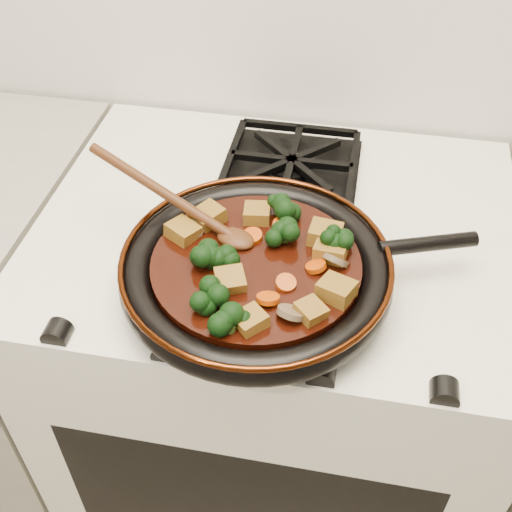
# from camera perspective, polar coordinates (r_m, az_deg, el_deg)

# --- Properties ---
(stove) EXTENTS (0.76, 0.60, 0.90)m
(stove) POSITION_cam_1_polar(r_m,az_deg,el_deg) (1.35, 1.52, -11.65)
(stove) COLOR white
(stove) RESTS_ON ground
(burner_grate_front) EXTENTS (0.23, 0.23, 0.03)m
(burner_grate_front) POSITION_cam_1_polar(r_m,az_deg,el_deg) (0.91, 0.59, -2.11)
(burner_grate_front) COLOR black
(burner_grate_front) RESTS_ON stove
(burner_grate_back) EXTENTS (0.23, 0.23, 0.03)m
(burner_grate_back) POSITION_cam_1_polar(r_m,az_deg,el_deg) (1.12, 3.16, 8.08)
(burner_grate_back) COLOR black
(burner_grate_back) RESTS_ON stove
(skillet) EXTENTS (0.49, 0.37, 0.05)m
(skillet) POSITION_cam_1_polar(r_m,az_deg,el_deg) (0.88, 0.12, -1.22)
(skillet) COLOR black
(skillet) RESTS_ON burner_grate_front
(braising_sauce) EXTENTS (0.29, 0.29, 0.02)m
(braising_sauce) POSITION_cam_1_polar(r_m,az_deg,el_deg) (0.87, 0.00, -1.00)
(braising_sauce) COLOR black
(braising_sauce) RESTS_ON skillet
(tofu_cube_0) EXTENTS (0.05, 0.05, 0.03)m
(tofu_cube_0) POSITION_cam_1_polar(r_m,az_deg,el_deg) (0.88, 6.70, 0.56)
(tofu_cube_0) COLOR brown
(tofu_cube_0) RESTS_ON braising_sauce
(tofu_cube_1) EXTENTS (0.06, 0.06, 0.03)m
(tofu_cube_1) POSITION_cam_1_polar(r_m,az_deg,el_deg) (0.93, -4.29, 3.51)
(tofu_cube_1) COLOR brown
(tofu_cube_1) RESTS_ON braising_sauce
(tofu_cube_2) EXTENTS (0.05, 0.05, 0.02)m
(tofu_cube_2) POSITION_cam_1_polar(r_m,az_deg,el_deg) (0.79, -0.51, -5.76)
(tofu_cube_2) COLOR brown
(tofu_cube_2) RESTS_ON braising_sauce
(tofu_cube_3) EXTENTS (0.04, 0.05, 0.03)m
(tofu_cube_3) POSITION_cam_1_polar(r_m,az_deg,el_deg) (0.93, 0.08, 3.79)
(tofu_cube_3) COLOR brown
(tofu_cube_3) RESTS_ON braising_sauce
(tofu_cube_4) EXTENTS (0.06, 0.05, 0.03)m
(tofu_cube_4) POSITION_cam_1_polar(r_m,az_deg,el_deg) (0.90, -6.51, 2.15)
(tofu_cube_4) COLOR brown
(tofu_cube_4) RESTS_ON braising_sauce
(tofu_cube_5) EXTENTS (0.05, 0.05, 0.02)m
(tofu_cube_5) POSITION_cam_1_polar(r_m,az_deg,el_deg) (0.80, 4.88, -4.92)
(tofu_cube_5) COLOR brown
(tofu_cube_5) RESTS_ON braising_sauce
(tofu_cube_6) EXTENTS (0.05, 0.05, 0.02)m
(tofu_cube_6) POSITION_cam_1_polar(r_m,az_deg,el_deg) (0.83, -2.30, -2.22)
(tofu_cube_6) COLOR brown
(tofu_cube_6) RESTS_ON braising_sauce
(tofu_cube_7) EXTENTS (0.06, 0.06, 0.03)m
(tofu_cube_7) POSITION_cam_1_polar(r_m,az_deg,el_deg) (0.82, 7.15, -3.05)
(tofu_cube_7) COLOR brown
(tofu_cube_7) RESTS_ON braising_sauce
(tofu_cube_8) EXTENTS (0.05, 0.05, 0.03)m
(tofu_cube_8) POSITION_cam_1_polar(r_m,az_deg,el_deg) (0.90, 6.17, 1.94)
(tofu_cube_8) COLOR brown
(tofu_cube_8) RESTS_ON braising_sauce
(broccoli_floret_0) EXTENTS (0.09, 0.09, 0.06)m
(broccoli_floret_0) POSITION_cam_1_polar(r_m,az_deg,el_deg) (0.78, -2.28, -6.24)
(broccoli_floret_0) COLOR black
(broccoli_floret_0) RESTS_ON braising_sauce
(broccoli_floret_1) EXTENTS (0.08, 0.08, 0.06)m
(broccoli_floret_1) POSITION_cam_1_polar(r_m,az_deg,el_deg) (0.89, 2.61, 1.89)
(broccoli_floret_1) COLOR black
(broccoli_floret_1) RESTS_ON braising_sauce
(broccoli_floret_2) EXTENTS (0.08, 0.08, 0.06)m
(broccoli_floret_2) POSITION_cam_1_polar(r_m,az_deg,el_deg) (0.81, -3.78, -3.97)
(broccoli_floret_2) COLOR black
(broccoli_floret_2) RESTS_ON braising_sauce
(broccoli_floret_3) EXTENTS (0.08, 0.09, 0.06)m
(broccoli_floret_3) POSITION_cam_1_polar(r_m,az_deg,el_deg) (0.93, 2.30, 3.87)
(broccoli_floret_3) COLOR black
(broccoli_floret_3) RESTS_ON braising_sauce
(broccoli_floret_4) EXTENTS (0.07, 0.06, 0.06)m
(broccoli_floret_4) POSITION_cam_1_polar(r_m,az_deg,el_deg) (0.88, 7.33, 1.18)
(broccoli_floret_4) COLOR black
(broccoli_floret_4) RESTS_ON braising_sauce
(broccoli_floret_5) EXTENTS (0.09, 0.08, 0.06)m
(broccoli_floret_5) POSITION_cam_1_polar(r_m,az_deg,el_deg) (0.85, -2.64, -0.56)
(broccoli_floret_5) COLOR black
(broccoli_floret_5) RESTS_ON braising_sauce
(broccoli_floret_6) EXTENTS (0.08, 0.08, 0.08)m
(broccoli_floret_6) POSITION_cam_1_polar(r_m,az_deg,el_deg) (0.86, -4.49, -0.14)
(broccoli_floret_6) COLOR black
(broccoli_floret_6) RESTS_ON braising_sauce
(carrot_coin_0) EXTENTS (0.03, 0.03, 0.02)m
(carrot_coin_0) POSITION_cam_1_polar(r_m,az_deg,el_deg) (0.91, 2.38, 2.69)
(carrot_coin_0) COLOR #B83D05
(carrot_coin_0) RESTS_ON braising_sauce
(carrot_coin_1) EXTENTS (0.03, 0.03, 0.01)m
(carrot_coin_1) POSITION_cam_1_polar(r_m,az_deg,el_deg) (0.90, -0.31, 1.80)
(carrot_coin_1) COLOR #B83D05
(carrot_coin_1) RESTS_ON braising_sauce
(carrot_coin_2) EXTENTS (0.03, 0.03, 0.02)m
(carrot_coin_2) POSITION_cam_1_polar(r_m,az_deg,el_deg) (0.83, 2.67, -2.41)
(carrot_coin_2) COLOR #B83D05
(carrot_coin_2) RESTS_ON braising_sauce
(carrot_coin_3) EXTENTS (0.03, 0.03, 0.02)m
(carrot_coin_3) POSITION_cam_1_polar(r_m,az_deg,el_deg) (0.86, 5.36, -0.92)
(carrot_coin_3) COLOR #B83D05
(carrot_coin_3) RESTS_ON braising_sauce
(carrot_coin_4) EXTENTS (0.03, 0.03, 0.02)m
(carrot_coin_4) POSITION_cam_1_polar(r_m,az_deg,el_deg) (0.81, 1.08, -3.79)
(carrot_coin_4) COLOR #B83D05
(carrot_coin_4) RESTS_ON braising_sauce
(carrot_coin_5) EXTENTS (0.03, 0.03, 0.02)m
(carrot_coin_5) POSITION_cam_1_polar(r_m,az_deg,el_deg) (0.87, -4.81, -0.03)
(carrot_coin_5) COLOR #B83D05
(carrot_coin_5) RESTS_ON braising_sauce
(mushroom_slice_0) EXTENTS (0.05, 0.05, 0.03)m
(mushroom_slice_0) POSITION_cam_1_polar(r_m,az_deg,el_deg) (0.80, 3.15, -5.04)
(mushroom_slice_0) COLOR brown
(mushroom_slice_0) RESTS_ON braising_sauce
(mushroom_slice_1) EXTENTS (0.04, 0.04, 0.02)m
(mushroom_slice_1) POSITION_cam_1_polar(r_m,az_deg,el_deg) (0.91, -5.65, 2.33)
(mushroom_slice_1) COLOR brown
(mushroom_slice_1) RESTS_ON braising_sauce
(mushroom_slice_2) EXTENTS (0.04, 0.04, 0.03)m
(mushroom_slice_2) POSITION_cam_1_polar(r_m,az_deg,el_deg) (0.89, 6.35, 1.52)
(mushroom_slice_2) COLOR brown
(mushroom_slice_2) RESTS_ON braising_sauce
(mushroom_slice_3) EXTENTS (0.05, 0.05, 0.03)m
(mushroom_slice_3) POSITION_cam_1_polar(r_m,az_deg,el_deg) (0.87, 7.04, -0.31)
(mushroom_slice_3) COLOR brown
(mushroom_slice_3) RESTS_ON braising_sauce
(wooden_spoon) EXTENTS (0.16, 0.08, 0.25)m
(wooden_spoon) POSITION_cam_1_polar(r_m,az_deg,el_deg) (0.91, -5.66, 3.98)
(wooden_spoon) COLOR #44220E
(wooden_spoon) RESTS_ON braising_sauce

